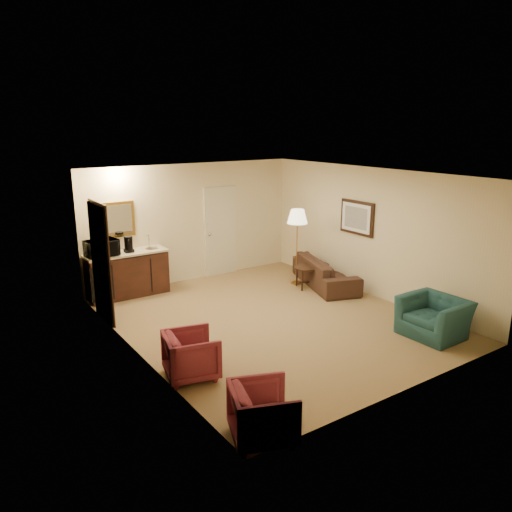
% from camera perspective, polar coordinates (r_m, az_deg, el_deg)
% --- Properties ---
extents(ground, '(6.00, 6.00, 0.00)m').
position_cam_1_polar(ground, '(9.09, 1.74, -7.26)').
color(ground, '#93704B').
rests_on(ground, ground).
extents(room_walls, '(5.02, 6.01, 2.61)m').
position_cam_1_polar(room_walls, '(9.16, -1.51, 4.13)').
color(room_walls, beige).
rests_on(room_walls, ground).
extents(wetbar_cabinet, '(1.64, 0.58, 0.92)m').
position_cam_1_polar(wetbar_cabinet, '(10.50, -14.48, -2.00)').
color(wetbar_cabinet, '#3E1913').
rests_on(wetbar_cabinet, ground).
extents(sofa, '(1.25, 2.14, 0.80)m').
position_cam_1_polar(sofa, '(10.94, 7.96, -1.30)').
color(sofa, black).
rests_on(sofa, ground).
extents(teal_armchair, '(0.66, 1.00, 0.87)m').
position_cam_1_polar(teal_armchair, '(8.79, 19.73, -5.92)').
color(teal_armchair, '#1E494B').
rests_on(teal_armchair, ground).
extents(rose_chair_near, '(0.80, 0.83, 0.72)m').
position_cam_1_polar(rose_chair_near, '(7.07, -7.41, -10.92)').
color(rose_chair_near, '#902F44').
rests_on(rose_chair_near, ground).
extents(rose_chair_far, '(0.86, 0.88, 0.71)m').
position_cam_1_polar(rose_chair_far, '(5.77, 0.82, -17.24)').
color(rose_chair_far, '#902F44').
rests_on(rose_chair_far, ground).
extents(coffee_table, '(0.99, 0.82, 0.49)m').
position_cam_1_polar(coffee_table, '(10.80, 6.36, -2.33)').
color(coffee_table, black).
rests_on(coffee_table, ground).
extents(floor_lamp, '(0.58, 0.58, 1.66)m').
position_cam_1_polar(floor_lamp, '(10.88, 4.68, 1.05)').
color(floor_lamp, '#B27F3B').
rests_on(floor_lamp, ground).
extents(waste_bin, '(0.29, 0.29, 0.28)m').
position_cam_1_polar(waste_bin, '(10.75, -10.99, -3.17)').
color(waste_bin, black).
rests_on(waste_bin, ground).
extents(microwave, '(0.64, 0.42, 0.40)m').
position_cam_1_polar(microwave, '(10.13, -17.25, 1.07)').
color(microwave, black).
rests_on(microwave, wetbar_cabinet).
extents(coffee_maker, '(0.18, 0.18, 0.32)m').
position_cam_1_polar(coffee_maker, '(10.32, -14.36, 1.30)').
color(coffee_maker, black).
rests_on(coffee_maker, wetbar_cabinet).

